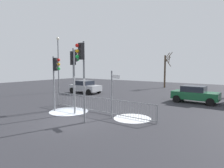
% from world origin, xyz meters
% --- Properties ---
extents(ground_plane, '(60.00, 60.00, 0.00)m').
position_xyz_m(ground_plane, '(0.00, 0.00, 0.00)').
color(ground_plane, '#2D2D33').
extents(traffic_light_rear_right, '(0.54, 0.38, 3.87)m').
position_xyz_m(traffic_light_rear_right, '(-2.81, 0.99, 2.84)').
color(traffic_light_rear_right, slate).
rests_on(traffic_light_rear_right, ground).
extents(traffic_light_mid_left, '(0.36, 0.56, 4.54)m').
position_xyz_m(traffic_light_mid_left, '(-2.60, 2.68, 3.32)').
color(traffic_light_mid_left, slate).
rests_on(traffic_light_mid_left, ground).
extents(traffic_light_foreground_right, '(0.54, 0.39, 4.27)m').
position_xyz_m(traffic_light_foreground_right, '(-1.28, 1.20, 3.13)').
color(traffic_light_foreground_right, slate).
rests_on(traffic_light_foreground_right, ground).
extents(traffic_light_foreground_left, '(0.37, 0.56, 4.55)m').
position_xyz_m(traffic_light_foreground_left, '(0.77, -0.17, 3.33)').
color(traffic_light_foreground_left, slate).
rests_on(traffic_light_foreground_left, ground).
extents(direction_sign_post, '(0.76, 0.29, 2.92)m').
position_xyz_m(direction_sign_post, '(1.61, 1.60, 1.64)').
color(direction_sign_post, slate).
rests_on(direction_sign_post, ground).
extents(pedestrian_guard_railing, '(8.71, 0.45, 1.07)m').
position_xyz_m(pedestrian_guard_railing, '(-0.00, 2.23, 0.55)').
color(pedestrian_guard_railing, slate).
rests_on(pedestrian_guard_railing, ground).
extents(car_green_far, '(3.87, 2.07, 1.47)m').
position_xyz_m(car_green_far, '(4.62, 9.98, 0.77)').
color(car_green_far, '#195933').
rests_on(car_green_far, ground).
extents(car_silver_mid, '(3.86, 2.05, 1.47)m').
position_xyz_m(car_silver_mid, '(-7.44, 9.09, 0.77)').
color(car_silver_mid, '#B2B5BA').
rests_on(car_silver_mid, ground).
extents(street_lamp, '(0.36, 0.36, 6.64)m').
position_xyz_m(street_lamp, '(-10.59, 7.86, 4.07)').
color(street_lamp, slate).
rests_on(street_lamp, ground).
extents(bare_tree_centre, '(1.40, 1.77, 5.26)m').
position_xyz_m(bare_tree_centre, '(-1.66, 20.22, 2.69)').
color(bare_tree_centre, '#473828').
rests_on(bare_tree_centre, ground).
extents(snow_patch_kerb, '(2.29, 2.29, 0.01)m').
position_xyz_m(snow_patch_kerb, '(2.63, 2.26, 0.01)').
color(snow_patch_kerb, white).
rests_on(snow_patch_kerb, ground).
extents(snow_patch_island, '(2.72, 2.72, 0.01)m').
position_xyz_m(snow_patch_island, '(-1.96, 1.37, 0.01)').
color(snow_patch_island, silver).
rests_on(snow_patch_island, ground).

